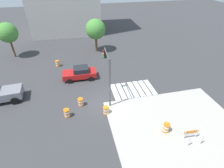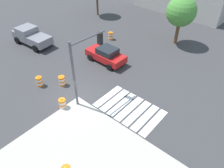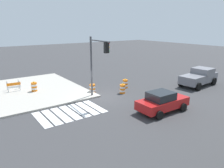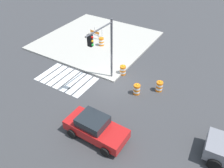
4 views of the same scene
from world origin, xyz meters
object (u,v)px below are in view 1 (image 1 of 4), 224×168
Objects in this scene: street_tree_streetside_mid at (96,29)px; construction_barricade at (192,135)px; traffic_light_pole at (108,69)px; traffic_barrel_median_near at (67,113)px; traffic_barrel_median_far at (58,63)px; sports_car at (80,73)px; traffic_barrel_near_corner at (81,102)px; traffic_barrel_crosswalk_end at (106,110)px; street_tree_streetside_near at (8,33)px; traffic_barrel_on_sidewalk at (166,128)px.

construction_barricade is at bearing -76.59° from street_tree_streetside_mid.
street_tree_streetside_mid is at bearing 86.56° from traffic_light_pole.
traffic_barrel_median_near is 0.19× the size of street_tree_streetside_mid.
traffic_light_pole is (-5.74, 6.93, 3.19)m from construction_barricade.
traffic_barrel_median_near is at bearing -160.31° from traffic_light_pole.
traffic_barrel_median_near and traffic_barrel_median_far have the same top height.
street_tree_streetside_mid is (3.51, 8.46, 2.98)m from sports_car.
traffic_light_pole is at bearing 4.61° from traffic_barrel_near_corner.
street_tree_streetside_near is at bearing 125.93° from traffic_barrel_crosswalk_end.
traffic_barrel_near_corner is 0.19× the size of traffic_light_pole.
traffic_barrel_median_far is 19.96m from construction_barricade.
construction_barricade is at bearing -37.61° from traffic_barrel_on_sidewalk.
street_tree_streetside_near is (-8.12, 16.01, 3.53)m from traffic_barrel_median_near.
sports_car is 4.25× the size of traffic_barrel_crosswalk_end.
street_tree_streetside_near is 13.48m from street_tree_streetside_mid.
traffic_light_pole is at bearing -58.86° from traffic_barrel_median_far.
traffic_barrel_median_near is at bearing -83.88° from traffic_barrel_median_far.
street_tree_streetside_mid reaches higher than sports_car.
traffic_barrel_median_far is at bearing 125.75° from sports_car.
construction_barricade is 0.24× the size of street_tree_streetside_near.
traffic_barrel_crosswalk_end and traffic_barrel_median_far have the same top height.
traffic_barrel_near_corner is 4.62m from traffic_light_pole.
traffic_barrel_crosswalk_end is at bearing -7.50° from traffic_barrel_median_near.
traffic_barrel_crosswalk_end is 5.91m from traffic_barrel_on_sidewalk.
traffic_barrel_on_sidewalk is at bearing -25.13° from traffic_barrel_median_near.
construction_barricade is at bearing -36.86° from traffic_barrel_crosswalk_end.
sports_car is 5.15m from traffic_barrel_median_far.
traffic_barrel_median_near is 5.91m from traffic_light_pole.
traffic_barrel_on_sidewalk is 26.30m from street_tree_streetside_near.
traffic_barrel_median_near is 11.55m from construction_barricade.
traffic_light_pole reaches higher than traffic_barrel_median_far.
street_tree_streetside_near is at bearing 123.20° from traffic_barrel_near_corner.
traffic_barrel_median_near is 11.10m from traffic_barrel_median_far.
traffic_light_pole is (2.69, -5.25, 3.10)m from sports_car.
traffic_barrel_near_corner is 0.19× the size of street_tree_streetside_mid.
traffic_barrel_crosswalk_end is at bearing -107.49° from traffic_light_pole.
construction_barricade reaches higher than traffic_barrel_median_near.
traffic_barrel_near_corner is 1.00× the size of traffic_barrel_crosswalk_end.
traffic_barrel_on_sidewalk is at bearing -80.46° from street_tree_streetside_mid.
traffic_barrel_crosswalk_end is at bearing -66.47° from traffic_barrel_median_far.
sports_car is 0.79× the size of traffic_light_pole.
traffic_light_pole reaches higher than traffic_barrel_near_corner.
traffic_barrel_crosswalk_end is 12.59m from traffic_barrel_median_far.
traffic_barrel_median_far is at bearing 121.14° from traffic_light_pole.
traffic_barrel_median_near is 1.00× the size of traffic_barrel_median_far.
traffic_barrel_median_far is 17.95m from traffic_barrel_on_sidewalk.
traffic_light_pole is (5.69, -9.42, 3.46)m from traffic_barrel_median_far.
traffic_barrel_on_sidewalk is at bearing -37.11° from traffic_barrel_near_corner.
traffic_light_pole is (0.67, 2.12, 3.46)m from traffic_barrel_crosswalk_end.
street_tree_streetside_near is at bearing 177.11° from street_tree_streetside_mid.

